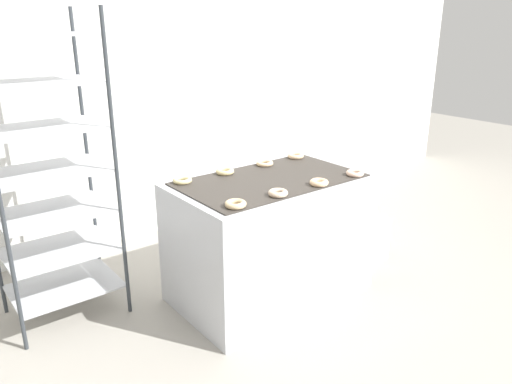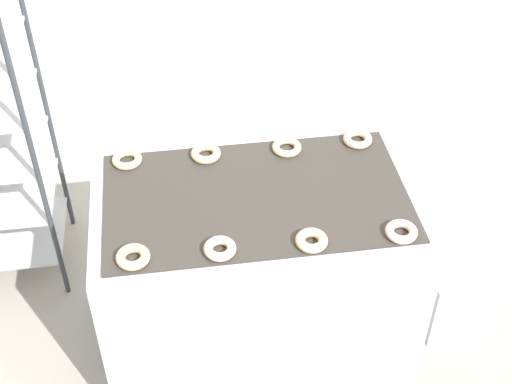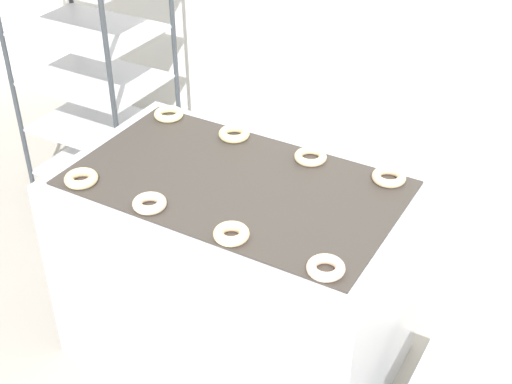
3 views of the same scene
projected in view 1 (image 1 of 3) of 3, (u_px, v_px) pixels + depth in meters
ground_plane at (335, 335)px, 3.02m from camera, size 14.00×14.00×0.00m
wall_back at (157, 71)px, 4.14m from camera, size 8.00×0.05×2.80m
fryer_machine at (270, 238)px, 3.35m from camera, size 1.26×0.76×0.83m
baking_rack_cart at (48, 172)px, 2.95m from camera, size 0.67×0.51×1.88m
glaze_bin at (362, 238)px, 3.93m from camera, size 0.32×0.29×0.35m
donut_near_left at (236, 204)px, 2.73m from camera, size 0.12×0.12×0.03m
donut_near_midleft at (278, 193)px, 2.90m from camera, size 0.12×0.12×0.03m
donut_near_midright at (319, 182)px, 3.09m from camera, size 0.12×0.12×0.03m
donut_near_right at (355, 173)px, 3.28m from camera, size 0.12×0.12×0.03m
donut_far_left at (182, 180)px, 3.13m from camera, size 0.12×0.12×0.03m
donut_far_midleft at (225, 171)px, 3.31m from camera, size 0.12×0.12×0.03m
donut_far_midright at (265, 163)px, 3.50m from camera, size 0.12×0.12×0.03m
donut_far_right at (296, 156)px, 3.69m from camera, size 0.12×0.12×0.03m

